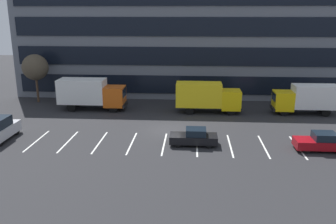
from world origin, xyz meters
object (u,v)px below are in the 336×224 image
object	(u,v)px
box_truck_yellow_all	(207,96)
box_truck_yellow	(307,98)
bare_tree	(35,67)
box_truck_orange	(91,93)
sedan_black	(194,137)
sedan_maroon	(322,142)

from	to	relation	value
box_truck_yellow_all	box_truck_yellow	xyz separation A→B (m)	(10.92, 0.17, -0.07)
bare_tree	box_truck_yellow	bearing A→B (deg)	-6.02
box_truck_yellow_all	box_truck_orange	distance (m)	13.26
sedan_black	bare_tree	xyz separation A→B (m)	(-19.54, 13.87, 3.67)
box_truck_orange	box_truck_yellow	world-z (taller)	box_truck_orange
box_truck_yellow	bare_tree	xyz separation A→B (m)	(-31.87, 3.36, 2.52)
box_truck_yellow	sedan_black	bearing A→B (deg)	-139.54
box_truck_yellow_all	box_truck_orange	size ratio (longest dim) A/B	0.95
box_truck_yellow_all	bare_tree	size ratio (longest dim) A/B	1.22
bare_tree	box_truck_orange	bearing A→B (deg)	-22.38
box_truck_yellow_all	sedan_black	xyz separation A→B (m)	(-1.41, -10.34, -1.22)
box_truck_yellow_all	sedan_black	size ratio (longest dim) A/B	1.81
sedan_maroon	bare_tree	bearing A→B (deg)	154.22
box_truck_yellow	bare_tree	bearing A→B (deg)	173.98
box_truck_orange	box_truck_yellow_all	bearing A→B (deg)	-1.58
sedan_black	bare_tree	distance (m)	24.24
sedan_black	sedan_maroon	bearing A→B (deg)	-3.09
box_truck_yellow	bare_tree	world-z (taller)	bare_tree
box_truck_orange	sedan_maroon	bearing A→B (deg)	-26.91
box_truck_yellow_all	sedan_maroon	world-z (taller)	box_truck_yellow_all
box_truck_yellow_all	sedan_black	distance (m)	10.51
bare_tree	sedan_black	bearing A→B (deg)	-35.38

